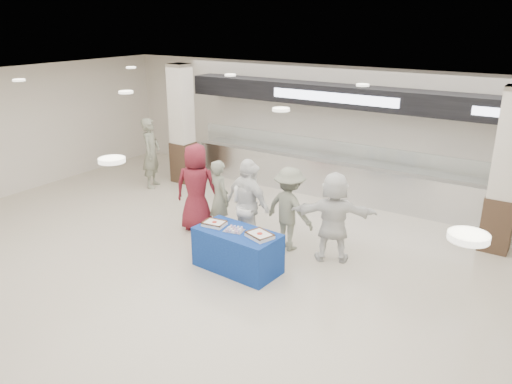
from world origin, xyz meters
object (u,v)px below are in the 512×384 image
Objects in this scene: chef_short at (248,204)px; sheet_cake_left at (214,223)px; display_table at (237,250)px; cupcake_tray at (234,229)px; sheet_cake_right at (260,235)px; chef_tall at (249,205)px; civilian_white at (334,217)px; soldier_bg at (151,153)px; soldier_b at (289,209)px; civilian_maroon at (197,188)px; soldier_a at (220,198)px.

sheet_cake_left is at bearing 91.78° from chef_short.
cupcake_tray is (-0.05, -0.02, 0.40)m from display_table.
cupcake_tray is at bearing -178.25° from sheet_cake_right.
civilian_white is (1.67, 0.30, 0.00)m from chef_tall.
sheet_cake_right is 0.30× the size of civilian_white.
civilian_white is at bearing -125.17° from soldier_bg.
cupcake_tray is 1.35m from soldier_b.
sheet_cake_right is (0.48, -0.00, 0.42)m from display_table.
civilian_white is (3.05, 0.25, -0.08)m from civilian_maroon.
soldier_b reaches higher than cupcake_tray.
display_table is 0.82× the size of civilian_maroon.
cupcake_tray is at bearing -142.52° from soldier_bg.
civilian_maroon is (-1.77, 1.03, 0.57)m from display_table.
civilian_white is 6.01m from soldier_bg.
sheet_cake_right is at bearing 3.88° from display_table.
cupcake_tray is 1.05m from chef_tall.
soldier_bg reaches higher than sheet_cake_right.
display_table is 0.65m from sheet_cake_left.
soldier_a is at bearing 147.19° from sheet_cake_right.
display_table is at bearing 85.19° from soldier_b.
display_table is at bearing 162.35° from soldier_a.
chef_short reaches higher than sheet_cake_right.
civilian_maroon is (-2.24, 1.04, 0.15)m from sheet_cake_right.
soldier_a is at bearing -136.71° from soldier_bg.
chef_short is at bearing 80.82° from sheet_cake_left.
chef_tall is at bearing -162.53° from soldier_a.
display_table is 0.93× the size of soldier_b.
civilian_maroon is at bearing 4.89° from chef_short.
civilian_maroon is at bearing 155.20° from sheet_cake_right.
display_table is 1.66m from soldier_a.
sheet_cake_left is at bearing 99.63° from chef_tall.
soldier_bg is (-4.23, 1.71, 0.02)m from chef_short.
soldier_bg is at bearing 147.43° from sheet_cake_left.
cupcake_tray is 0.22× the size of civilian_white.
chef_tall is 1.70m from civilian_white.
cupcake_tray is at bearing 160.45° from soldier_a.
sheet_cake_left is at bearing -174.33° from display_table.
soldier_bg reaches higher than civilian_white.
soldier_bg reaches higher than cupcake_tray.
chef_tall reaches higher than sheet_cake_right.
chef_short reaches higher than sheet_cake_left.
chef_tall is 4.50m from soldier_bg.
civilian_maroon is at bearing -141.54° from soldier_bg.
soldier_bg is (-3.39, 1.53, 0.12)m from soldier_a.
chef_short is at bearing 133.24° from sheet_cake_right.
chef_short is at bearing -11.21° from civilian_white.
civilian_white is (0.93, 0.02, 0.03)m from soldier_b.
civilian_maroon reaches higher than chef_short.
sheet_cake_left is 0.82× the size of sheet_cake_right.
display_table is at bearing 127.81° from civilian_maroon.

